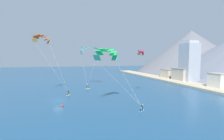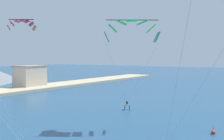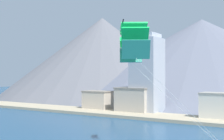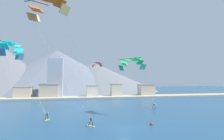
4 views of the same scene
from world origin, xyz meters
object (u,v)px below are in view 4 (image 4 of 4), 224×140
(kitesurfer_near_trail, at_px, (153,107))
(parafoil_kite_near_lead, at_px, (12,49))
(kitesurfer_mid_center, at_px, (90,123))
(parafoil_kite_mid_center, at_px, (48,7))
(race_marker_buoy, at_px, (151,124))
(parafoil_kite_near_trail, at_px, (132,63))
(kitesurfer_near_lead, at_px, (48,118))
(parafoil_kite_distant_high_outer, at_px, (97,64))

(kitesurfer_near_trail, height_order, parafoil_kite_near_lead, parafoil_kite_near_lead)
(kitesurfer_near_trail, distance_m, kitesurfer_mid_center, 25.24)
(parafoil_kite_mid_center, bearing_deg, race_marker_buoy, 20.69)
(kitesurfer_mid_center, relative_size, parafoil_kite_near_trail, 0.14)
(kitesurfer_near_trail, distance_m, parafoil_kite_mid_center, 39.90)
(kitesurfer_near_trail, distance_m, parafoil_kite_near_trail, 16.18)
(race_marker_buoy, bearing_deg, kitesurfer_near_lead, 156.53)
(kitesurfer_mid_center, bearing_deg, race_marker_buoy, -7.67)
(kitesurfer_near_lead, relative_size, kitesurfer_near_trail, 0.99)
(parafoil_kite_near_trail, bearing_deg, parafoil_kite_near_lead, -178.54)
(parafoil_kite_near_lead, relative_size, race_marker_buoy, 15.05)
(parafoil_kite_near_lead, height_order, parafoil_kite_mid_center, parafoil_kite_mid_center)
(kitesurfer_near_lead, relative_size, race_marker_buoy, 1.67)
(kitesurfer_near_trail, xyz_separation_m, parafoil_kite_mid_center, (-26.67, -23.69, 17.88))
(parafoil_kite_near_trail, relative_size, race_marker_buoy, 12.48)
(kitesurfer_mid_center, height_order, parafoil_kite_near_trail, parafoil_kite_near_trail)
(kitesurfer_near_trail, xyz_separation_m, kitesurfer_mid_center, (-20.07, -15.30, 0.02))
(kitesurfer_near_lead, height_order, kitesurfer_near_trail, kitesurfer_near_lead)
(parafoil_kite_near_trail, distance_m, race_marker_buoy, 16.86)
(kitesurfer_near_trail, relative_size, parafoil_kite_mid_center, 0.09)
(parafoil_kite_near_lead, distance_m, parafoil_kite_near_trail, 27.91)
(parafoil_kite_near_lead, bearing_deg, kitesurfer_near_trail, 10.20)
(kitesurfer_mid_center, bearing_deg, parafoil_kite_distant_high_outer, 79.20)
(parafoil_kite_distant_high_outer, bearing_deg, parafoil_kite_mid_center, -109.29)
(kitesurfer_near_trail, relative_size, race_marker_buoy, 1.69)
(kitesurfer_near_trail, bearing_deg, race_marker_buoy, -116.95)
(parafoil_kite_distant_high_outer, xyz_separation_m, race_marker_buoy, (7.11, -24.56, -13.53))
(parafoil_kite_distant_high_outer, bearing_deg, race_marker_buoy, -73.85)
(race_marker_buoy, bearing_deg, parafoil_kite_distant_high_outer, 106.15)
(parafoil_kite_near_lead, xyz_separation_m, parafoil_kite_mid_center, (9.69, -17.15, 3.01))
(parafoil_kite_near_trail, bearing_deg, parafoil_kite_mid_center, -135.39)
(kitesurfer_mid_center, bearing_deg, kitesurfer_near_trail, 37.32)
(parafoil_kite_near_trail, xyz_separation_m, parafoil_kite_mid_center, (-18.10, -17.85, 5.45))
(parafoil_kite_mid_center, distance_m, race_marker_buoy, 26.57)
(race_marker_buoy, bearing_deg, parafoil_kite_near_lead, 159.65)
(parafoil_kite_near_lead, bearing_deg, parafoil_kite_distant_high_outer, 34.57)
(kitesurfer_mid_center, bearing_deg, parafoil_kite_near_trail, 39.47)
(parafoil_kite_near_trail, bearing_deg, race_marker_buoy, -90.01)
(kitesurfer_mid_center, xyz_separation_m, parafoil_kite_distant_high_outer, (4.39, 23.01, 13.18))
(kitesurfer_near_lead, height_order, parafoil_kite_near_lead, parafoil_kite_near_lead)
(parafoil_kite_near_trail, distance_m, parafoil_kite_mid_center, 26.00)
(kitesurfer_near_lead, relative_size, kitesurfer_mid_center, 0.98)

